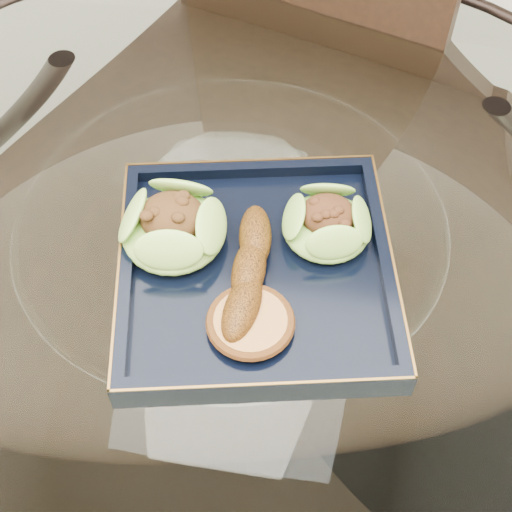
# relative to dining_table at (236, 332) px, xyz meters

# --- Properties ---
(ground) EXTENTS (4.00, 4.00, 0.00)m
(ground) POSITION_rel_dining_table_xyz_m (0.00, 0.00, -0.60)
(ground) COLOR beige
(ground) RESTS_ON ground
(dining_table) EXTENTS (1.13, 1.13, 0.77)m
(dining_table) POSITION_rel_dining_table_xyz_m (0.00, 0.00, 0.00)
(dining_table) COLOR white
(dining_table) RESTS_ON ground
(dining_chair) EXTENTS (0.53, 0.53, 0.97)m
(dining_chair) POSITION_rel_dining_table_xyz_m (-0.01, 0.34, -0.05)
(dining_chair) COLOR black
(dining_chair) RESTS_ON ground
(navy_plate) EXTENTS (0.32, 0.32, 0.02)m
(navy_plate) POSITION_rel_dining_table_xyz_m (0.03, -0.03, 0.17)
(navy_plate) COLOR black
(navy_plate) RESTS_ON dining_table
(lettuce_wrap_left) EXTENTS (0.14, 0.14, 0.04)m
(lettuce_wrap_left) POSITION_rel_dining_table_xyz_m (-0.06, -0.01, 0.20)
(lettuce_wrap_left) COLOR #619B2D
(lettuce_wrap_left) RESTS_ON navy_plate
(lettuce_wrap_right) EXTENTS (0.11, 0.11, 0.03)m
(lettuce_wrap_right) POSITION_rel_dining_table_xyz_m (0.09, 0.02, 0.20)
(lettuce_wrap_right) COLOR #72A42F
(lettuce_wrap_right) RESTS_ON navy_plate
(roasted_plantain) EXTENTS (0.04, 0.16, 0.03)m
(roasted_plantain) POSITION_rel_dining_table_xyz_m (0.02, -0.04, 0.20)
(roasted_plantain) COLOR #64350A
(roasted_plantain) RESTS_ON navy_plate
(crumb_patty) EXTENTS (0.09, 0.09, 0.01)m
(crumb_patty) POSITION_rel_dining_table_xyz_m (0.04, -0.10, 0.19)
(crumb_patty) COLOR #C28040
(crumb_patty) RESTS_ON navy_plate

